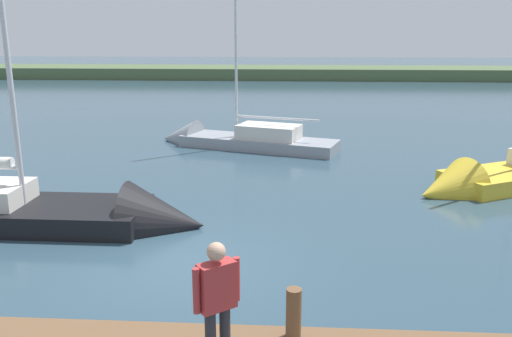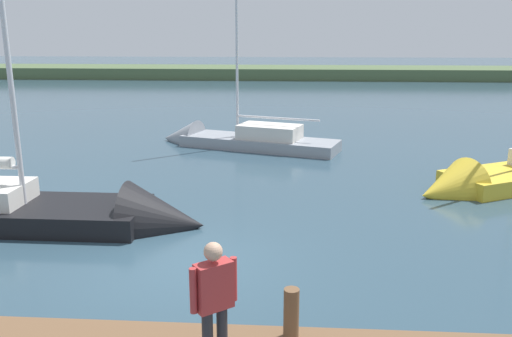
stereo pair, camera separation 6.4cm
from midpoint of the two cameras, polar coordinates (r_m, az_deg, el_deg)
name	(u,v)px [view 1 (the left image)]	position (r m, az deg, el deg)	size (l,w,h in m)	color
ground_plane	(188,265)	(12.02, -7.49, -10.19)	(200.00, 200.00, 0.00)	#2D4756
far_shoreline	(270,78)	(60.34, 1.46, 9.68)	(180.00, 8.00, 2.40)	#4C603D
mooring_post_near	(294,313)	(7.75, 3.81, -15.18)	(0.22, 0.22, 0.74)	brown
sailboat_inner_slip	(496,182)	(19.18, 24.23, -1.31)	(7.51, 5.21, 9.18)	gold
sailboat_far_right	(232,141)	(23.88, -2.65, 2.93)	(8.44, 4.42, 10.28)	gray
sailboat_behind_pier	(59,218)	(15.10, -20.49, -4.98)	(9.01, 2.32, 9.54)	black
person_on_dock	(217,298)	(6.78, -4.46, -13.62)	(0.54, 0.46, 1.74)	#28282D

